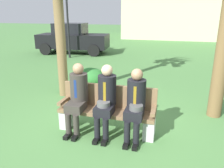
{
  "coord_description": "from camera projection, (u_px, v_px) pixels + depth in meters",
  "views": [
    {
      "loc": [
        1.15,
        -3.97,
        2.22
      ],
      "look_at": [
        0.01,
        0.17,
        0.85
      ],
      "focal_mm": 35.77,
      "sensor_mm": 36.0,
      "label": 1
    }
  ],
  "objects": [
    {
      "name": "park_bench",
      "position": [
        107.0,
        110.0,
        4.32
      ],
      "size": [
        1.85,
        0.44,
        0.9
      ],
      "color": "brown",
      "rests_on": "ground"
    },
    {
      "name": "street_lamp",
      "position": [
        67.0,
        15.0,
        10.95
      ],
      "size": [
        0.24,
        0.24,
        3.43
      ],
      "color": "black",
      "rests_on": "ground"
    },
    {
      "name": "ground_plane",
      "position": [
        109.0,
        125.0,
        4.61
      ],
      "size": [
        80.0,
        80.0,
        0.0
      ],
      "primitive_type": "plane",
      "color": "#4A7C41"
    },
    {
      "name": "shrub_near_bench",
      "position": [
        90.0,
        77.0,
        6.96
      ],
      "size": [
        0.95,
        0.87,
        0.59
      ],
      "primitive_type": "ellipsoid",
      "color": "#2E7531",
      "rests_on": "ground"
    },
    {
      "name": "seated_man_middle",
      "position": [
        106.0,
        97.0,
        4.1
      ],
      "size": [
        0.34,
        0.72,
        1.33
      ],
      "color": "black",
      "rests_on": "ground"
    },
    {
      "name": "seated_man_right",
      "position": [
        135.0,
        101.0,
        3.96
      ],
      "size": [
        0.34,
        0.72,
        1.29
      ],
      "color": "black",
      "rests_on": "ground"
    },
    {
      "name": "seated_man_left",
      "position": [
        77.0,
        94.0,
        4.25
      ],
      "size": [
        0.34,
        0.72,
        1.33
      ],
      "color": "#38332D",
      "rests_on": "ground"
    },
    {
      "name": "parked_car_near",
      "position": [
        73.0,
        39.0,
        12.58
      ],
      "size": [
        4.04,
        2.03,
        1.68
      ],
      "color": "black",
      "rests_on": "ground"
    }
  ]
}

